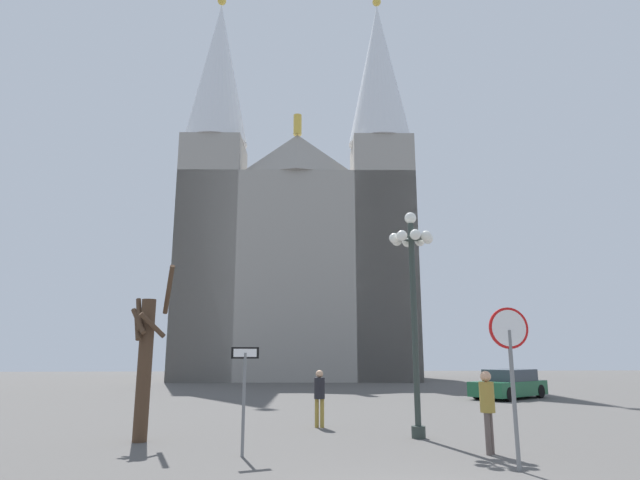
# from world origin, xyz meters

# --- Properties ---
(cathedral) EXTENTS (20.40, 14.67, 34.88)m
(cathedral) POSITION_xyz_m (-1.03, 38.62, 11.29)
(cathedral) COLOR gray
(cathedral) RESTS_ON ground
(stop_sign) EXTENTS (0.80, 0.09, 3.02)m
(stop_sign) POSITION_xyz_m (2.26, 2.60, 2.12)
(stop_sign) COLOR slate
(stop_sign) RESTS_ON ground
(one_way_arrow_sign) EXTENTS (0.60, 0.24, 2.27)m
(one_way_arrow_sign) POSITION_xyz_m (-2.97, 4.34, 1.43)
(one_way_arrow_sign) COLOR slate
(one_way_arrow_sign) RESTS_ON ground
(street_lamp) EXTENTS (1.24, 1.24, 6.02)m
(street_lamp) POSITION_xyz_m (1.37, 6.54, 4.03)
(street_lamp) COLOR #2D3833
(street_lamp) RESTS_ON ground
(bare_tree) EXTENTS (1.14, 1.19, 4.39)m
(bare_tree) POSITION_xyz_m (-5.64, 6.41, 1.96)
(bare_tree) COLOR #473323
(bare_tree) RESTS_ON ground
(parked_car_near_green) EXTENTS (4.53, 4.06, 1.38)m
(parked_car_near_green) POSITION_xyz_m (8.84, 18.25, 0.65)
(parked_car_near_green) COLOR #1E5B38
(parked_car_near_green) RESTS_ON ground
(pedestrian_walking) EXTENTS (0.32, 0.32, 1.65)m
(pedestrian_walking) POSITION_xyz_m (-1.05, 8.68, 0.99)
(pedestrian_walking) COLOR olive
(pedestrian_walking) RESTS_ON ground
(pedestrian_standing) EXTENTS (0.32, 0.32, 1.75)m
(pedestrian_standing) POSITION_xyz_m (2.36, 4.24, 1.07)
(pedestrian_standing) COLOR #594C47
(pedestrian_standing) RESTS_ON ground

